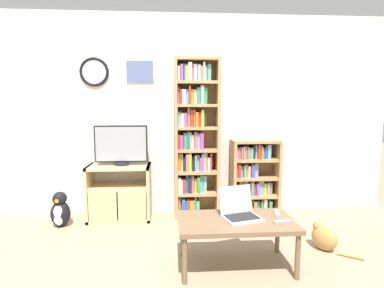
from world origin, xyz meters
name	(u,v)px	position (x,y,z in m)	size (l,w,h in m)	color
wall_back	(175,115)	(-0.01, 1.93, 1.31)	(5.74, 0.09, 2.60)	silver
tv_stand	(120,192)	(-0.72, 1.66, 0.35)	(0.77, 0.41, 0.69)	tan
television	(121,145)	(-0.69, 1.68, 0.94)	(0.65, 0.18, 0.50)	black
bookshelf_tall	(194,139)	(0.23, 1.75, 1.00)	(0.56, 0.30, 2.02)	tan
bookshelf_short	(252,179)	(1.00, 1.74, 0.47)	(0.62, 0.31, 0.99)	tan
coffee_table	(236,225)	(0.50, 0.43, 0.39)	(1.01, 0.55, 0.43)	brown
laptop	(239,210)	(0.54, 0.49, 0.50)	(0.38, 0.36, 0.26)	#B7BABC
remote_near_laptop	(277,213)	(0.90, 0.54, 0.44)	(0.08, 0.17, 0.02)	#99999E
remote_far_from_laptop	(282,222)	(0.88, 0.34, 0.44)	(0.17, 0.07, 0.02)	#99999E
cat	(323,237)	(1.44, 0.69, 0.13)	(0.41, 0.40, 0.29)	#B78447
penguin_figurine	(60,211)	(-1.39, 1.46, 0.19)	(0.23, 0.20, 0.42)	black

